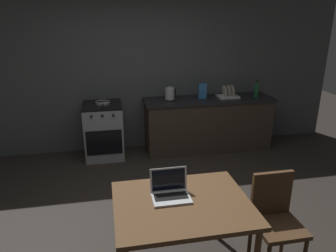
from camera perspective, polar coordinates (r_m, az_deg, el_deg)
The scene contains 12 objects.
ground_plane at distance 3.76m, azimuth -1.32°, elevation -16.89°, with size 12.00×12.00×0.00m, color #2D2823.
back_wall at distance 5.44m, azimuth -2.59°, elevation 10.80°, with size 6.40×0.10×2.84m, color #46494A.
kitchen_counter at distance 5.54m, azimuth 7.04°, elevation 0.44°, with size 2.16×0.64×0.89m.
stove_oven at distance 5.28m, azimuth -11.31°, elevation -0.79°, with size 0.60×0.62×0.89m.
dining_table at distance 2.77m, azimuth 2.51°, elevation -14.66°, with size 1.12×0.90×0.75m.
chair at distance 3.12m, azimuth 18.43°, elevation -14.83°, with size 0.40×0.40×0.90m.
laptop at distance 2.77m, azimuth 0.42°, elevation -11.58°, with size 0.32×0.25×0.23m.
electric_kettle at distance 5.22m, azimuth 0.32°, elevation 5.67°, with size 0.18×0.16×0.22m.
bottle at distance 5.65m, azimuth 15.38°, elevation 6.29°, with size 0.07×0.07×0.28m.
frying_pan at distance 5.11m, azimuth -11.48°, elevation 4.05°, with size 0.23×0.40×0.05m.
cereal_box at distance 5.37m, azimuth 6.12°, elevation 6.15°, with size 0.13×0.05×0.25m.
dish_rack at distance 5.52m, azimuth 10.56°, elevation 5.47°, with size 0.34×0.26×0.21m.
Camera 1 is at (-0.51, -2.99, 2.22)m, focal length 34.45 mm.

